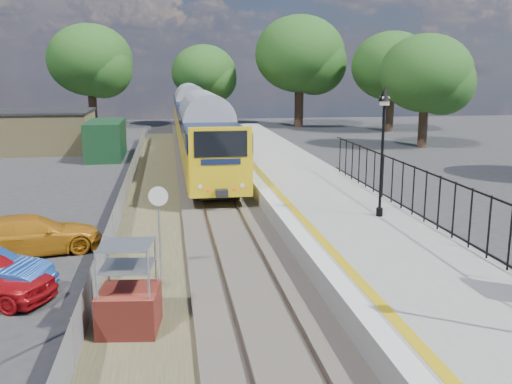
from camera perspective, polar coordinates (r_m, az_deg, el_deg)
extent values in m
plane|color=#2D2D30|center=(14.55, 0.57, -12.50)|extent=(120.00, 120.00, 0.00)
cube|color=#473F38|center=(23.91, -3.32, -2.38)|extent=(3.40, 80.00, 0.20)
cube|color=#4C472D|center=(21.91, -10.40, -4.09)|extent=(2.60, 70.00, 0.06)
cube|color=brown|center=(23.83, -5.05, -2.16)|extent=(0.07, 80.00, 0.14)
cube|color=brown|center=(23.96, -1.61, -2.04)|extent=(0.07, 80.00, 0.14)
cube|color=gray|center=(22.70, 7.78, -2.34)|extent=(5.00, 70.00, 0.90)
cube|color=silver|center=(22.06, 2.20, -1.44)|extent=(0.50, 70.00, 0.01)
cube|color=gold|center=(22.16, 3.47, -1.39)|extent=(0.30, 70.00, 0.01)
cylinder|color=black|center=(21.07, 12.24, -1.95)|extent=(0.24, 0.24, 0.30)
cylinder|color=black|center=(20.71, 12.46, 3.02)|extent=(0.10, 0.10, 3.70)
cube|color=black|center=(20.50, 12.71, 8.41)|extent=(0.08, 0.08, 0.30)
cube|color=beige|center=(20.49, 12.73, 8.88)|extent=(0.26, 0.26, 0.30)
cone|color=black|center=(20.48, 12.76, 9.53)|extent=(0.44, 0.44, 0.50)
cube|color=black|center=(18.15, 20.08, 0.52)|extent=(0.05, 26.00, 0.05)
cube|color=#9F8E59|center=(46.35, -21.10, 5.61)|extent=(8.00, 6.00, 3.00)
cube|color=black|center=(46.22, -21.25, 7.52)|extent=(8.20, 6.20, 0.15)
cube|color=#133619|center=(41.56, -14.78, 5.09)|extent=(2.40, 6.00, 2.60)
cylinder|color=#332319|center=(63.68, -15.99, 7.87)|extent=(0.88, 0.88, 3.85)
ellipsoid|color=#234D19|center=(63.56, -16.27, 12.57)|extent=(8.80, 8.80, 7.48)
cylinder|color=#332319|center=(65.35, -5.16, 8.07)|extent=(0.72, 0.72, 3.15)
ellipsoid|color=#234D19|center=(65.19, -5.23, 11.82)|extent=(7.20, 7.20, 6.12)
cylinder|color=#332319|center=(62.80, 4.31, 8.41)|extent=(0.96, 0.96, 4.20)
ellipsoid|color=#234D19|center=(62.71, 4.40, 13.61)|extent=(9.60, 9.60, 8.16)
cylinder|color=#332319|center=(59.51, 13.22, 7.59)|extent=(0.80, 0.80, 3.50)
ellipsoid|color=#234D19|center=(59.35, 13.45, 12.16)|extent=(8.00, 8.00, 6.80)
cylinder|color=#332319|center=(47.76, 16.33, 6.19)|extent=(0.72, 0.72, 3.15)
ellipsoid|color=#234D19|center=(47.55, 16.64, 11.32)|extent=(7.20, 7.20, 6.12)
cube|color=gold|center=(34.22, -5.11, 4.68)|extent=(2.80, 20.00, 1.90)
cube|color=#0F1839|center=(34.07, -5.15, 6.85)|extent=(2.82, 20.00, 0.90)
cube|color=black|center=(34.07, -5.15, 6.85)|extent=(2.82, 18.00, 0.70)
cube|color=black|center=(34.39, -5.07, 2.73)|extent=(2.00, 18.00, 0.45)
cube|color=gold|center=(54.69, -6.55, 7.40)|extent=(2.80, 20.00, 1.90)
cube|color=#0F1839|center=(54.60, -6.58, 8.76)|extent=(2.82, 20.00, 0.90)
cube|color=black|center=(54.60, -6.58, 8.76)|extent=(2.82, 18.00, 0.70)
cube|color=black|center=(54.79, -6.52, 6.17)|extent=(2.00, 18.00, 0.45)
cube|color=black|center=(23.95, -3.55, 4.81)|extent=(2.24, 0.04, 1.10)
cube|color=maroon|center=(13.99, -12.55, -11.52)|extent=(1.52, 1.52, 1.05)
cylinder|color=#999EA3|center=(16.86, -9.60, -4.60)|extent=(0.06, 0.06, 2.53)
cylinder|color=silver|center=(16.49, -9.76, -0.43)|extent=(0.57, 0.12, 0.57)
imported|color=orange|center=(20.56, -21.50, -4.01)|extent=(4.86, 2.99, 1.32)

